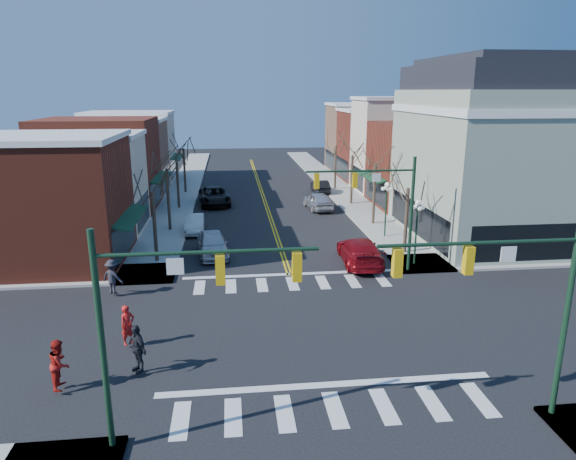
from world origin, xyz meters
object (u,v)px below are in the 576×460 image
object	(u,v)px
lamppost_midblock	(386,200)
lamppost_corner	(417,221)
pedestrian_dark_a	(137,348)
car_left_far	(215,196)
car_left_mid	(194,224)
pedestrian_red_b	(60,364)
car_right_near	(360,251)
victorian_corner	(499,150)
pedestrian_red_a	(128,325)
car_left_near	(212,244)
car_right_far	(320,187)
car_right_mid	(318,201)
pedestrian_dark_b	(113,277)

from	to	relation	value
lamppost_midblock	lamppost_corner	bearing A→B (deg)	-90.00
lamppost_corner	pedestrian_dark_a	size ratio (longest dim) A/B	2.19
pedestrian_dark_a	lamppost_midblock	bearing A→B (deg)	99.73
lamppost_midblock	car_left_far	size ratio (longest dim) A/B	0.70
car_left_mid	pedestrian_red_b	xyz separation A→B (m)	(-3.57, -22.17, 0.43)
car_right_near	victorian_corner	bearing A→B (deg)	-153.08
lamppost_corner	lamppost_midblock	world-z (taller)	same
pedestrian_red_a	pedestrian_red_b	distance (m)	3.72
lamppost_corner	pedestrian_red_a	xyz separation A→B (m)	(-16.30, -9.10, -1.91)
lamppost_midblock	pedestrian_red_a	world-z (taller)	lamppost_midblock
car_left_near	pedestrian_red_b	size ratio (longest dim) A/B	2.52
victorian_corner	car_right_far	bearing A→B (deg)	118.27
lamppost_midblock	car_right_far	size ratio (longest dim) A/B	0.99
lamppost_midblock	car_right_near	distance (m)	6.95
car_right_mid	pedestrian_red_a	xyz separation A→B (m)	(-12.90, -25.92, 0.21)
car_right_near	pedestrian_dark_a	world-z (taller)	pedestrian_dark_a
lamppost_midblock	car_right_near	world-z (taller)	lamppost_midblock
lamppost_midblock	car_left_near	world-z (taller)	lamppost_midblock
car_left_far	car_right_mid	distance (m)	10.38
victorian_corner	pedestrian_dark_a	xyz separation A→B (m)	(-23.80, -17.47, -5.52)
victorian_corner	pedestrian_dark_a	world-z (taller)	victorian_corner
car_right_mid	pedestrian_dark_a	distance (m)	30.77
pedestrian_dark_a	car_right_near	bearing A→B (deg)	95.95
pedestrian_dark_b	victorian_corner	bearing A→B (deg)	-133.24
victorian_corner	car_left_near	xyz separation A→B (m)	(-21.30, -2.37, -5.83)
pedestrian_red_b	car_left_mid	bearing A→B (deg)	-12.26
car_right_far	pedestrian_red_b	bearing A→B (deg)	65.00
victorian_corner	pedestrian_red_b	world-z (taller)	victorian_corner
victorian_corner	pedestrian_dark_b	xyz separation A→B (m)	(-26.50, -9.05, -5.53)
car_right_near	pedestrian_dark_a	bearing A→B (deg)	48.48
pedestrian_dark_a	car_right_far	bearing A→B (deg)	119.80
car_right_mid	pedestrian_dark_b	world-z (taller)	pedestrian_dark_b
car_left_mid	pedestrian_red_b	size ratio (longest dim) A/B	2.17
car_left_far	car_right_far	bearing A→B (deg)	16.45
car_left_far	pedestrian_dark_a	xyz separation A→B (m)	(-2.25, -31.54, 0.28)
victorian_corner	car_right_mid	size ratio (longest dim) A/B	2.90
car_right_far	car_right_mid	bearing A→B (deg)	77.45
car_left_mid	car_right_far	world-z (taller)	car_right_far
pedestrian_red_b	pedestrian_dark_b	world-z (taller)	pedestrian_dark_b
victorian_corner	car_right_near	world-z (taller)	victorian_corner
car_right_near	car_right_mid	xyz separation A→B (m)	(0.00, 16.00, -0.01)
lamppost_midblock	car_left_far	world-z (taller)	lamppost_midblock
car_left_far	car_right_far	xyz separation A→B (m)	(11.45, 4.71, -0.14)
lamppost_corner	car_left_far	distance (m)	24.14
car_left_near	pedestrian_dark_b	bearing A→B (deg)	-134.69
pedestrian_red_a	pedestrian_dark_a	bearing A→B (deg)	-113.15
car_right_mid	pedestrian_red_b	size ratio (longest dim) A/B	2.55
car_left_mid	victorian_corner	bearing A→B (deg)	-11.51
pedestrian_red_a	pedestrian_dark_b	distance (m)	6.34
car_left_mid	pedestrian_red_b	bearing A→B (deg)	-101.14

